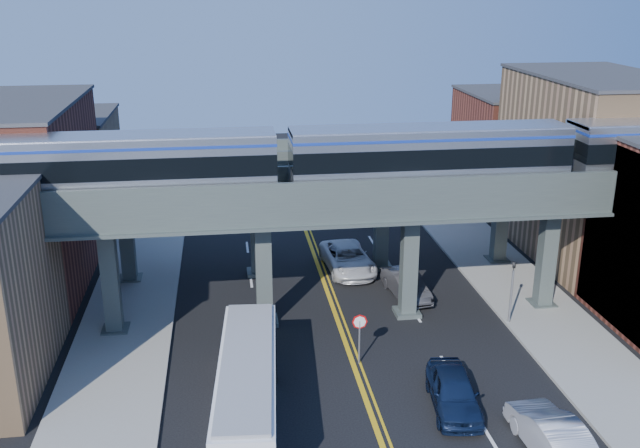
# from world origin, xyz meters

# --- Properties ---
(ground) EXTENTS (120.00, 120.00, 0.00)m
(ground) POSITION_xyz_m (0.00, 0.00, 0.00)
(ground) COLOR black
(ground) RESTS_ON ground
(sidewalk_west) EXTENTS (5.00, 70.00, 0.16)m
(sidewalk_west) POSITION_xyz_m (-11.50, 10.00, 0.08)
(sidewalk_west) COLOR gray
(sidewalk_west) RESTS_ON ground
(sidewalk_east) EXTENTS (5.00, 70.00, 0.16)m
(sidewalk_east) POSITION_xyz_m (11.50, 10.00, 0.08)
(sidewalk_east) COLOR gray
(sidewalk_east) RESTS_ON ground
(building_west_b) EXTENTS (8.00, 14.00, 11.00)m
(building_west_b) POSITION_xyz_m (-18.50, 16.00, 5.50)
(building_west_b) COLOR brown
(building_west_b) RESTS_ON ground
(building_west_c) EXTENTS (8.00, 10.00, 8.00)m
(building_west_c) POSITION_xyz_m (-18.50, 29.00, 4.00)
(building_west_c) COLOR #A27B53
(building_west_c) RESTS_ON ground
(building_east_b) EXTENTS (8.00, 14.00, 12.00)m
(building_east_b) POSITION_xyz_m (18.50, 16.00, 6.00)
(building_east_b) COLOR #A27B53
(building_east_b) RESTS_ON ground
(building_east_c) EXTENTS (8.00, 10.00, 9.00)m
(building_east_c) POSITION_xyz_m (18.50, 29.00, 4.50)
(building_east_c) COLOR brown
(building_east_c) RESTS_ON ground
(mural_panel) EXTENTS (0.10, 9.50, 9.50)m
(mural_panel) POSITION_xyz_m (14.55, 4.00, 4.75)
(mural_panel) COLOR teal
(mural_panel) RESTS_ON ground
(elevated_viaduct_near) EXTENTS (52.00, 3.60, 7.40)m
(elevated_viaduct_near) POSITION_xyz_m (0.00, 8.00, 6.47)
(elevated_viaduct_near) COLOR #434E4B
(elevated_viaduct_near) RESTS_ON ground
(elevated_viaduct_far) EXTENTS (52.00, 3.60, 7.40)m
(elevated_viaduct_far) POSITION_xyz_m (0.00, 15.00, 6.47)
(elevated_viaduct_far) COLOR #434E4B
(elevated_viaduct_far) RESTS_ON ground
(transit_train) EXTENTS (45.40, 2.84, 3.31)m
(transit_train) POSITION_xyz_m (4.83, 8.00, 9.19)
(transit_train) COLOR black
(transit_train) RESTS_ON elevated_viaduct_near
(stop_sign) EXTENTS (0.76, 0.09, 2.63)m
(stop_sign) POSITION_xyz_m (0.30, 3.00, 1.76)
(stop_sign) COLOR slate
(stop_sign) RESTS_ON ground
(traffic_signal) EXTENTS (0.15, 0.18, 4.10)m
(traffic_signal) POSITION_xyz_m (9.20, 6.00, 2.30)
(traffic_signal) COLOR slate
(traffic_signal) RESTS_ON ground
(transit_bus) EXTENTS (3.24, 11.15, 2.83)m
(transit_bus) POSITION_xyz_m (-5.27, -1.18, 1.45)
(transit_bus) COLOR white
(transit_bus) RESTS_ON ground
(car_lane_a) EXTENTS (2.54, 5.09, 1.66)m
(car_lane_a) POSITION_xyz_m (3.66, -1.40, 0.83)
(car_lane_a) COLOR #0F1B38
(car_lane_a) RESTS_ON ground
(car_lane_b) EXTENTS (2.22, 4.77, 1.51)m
(car_lane_b) POSITION_xyz_m (4.53, 10.36, 0.76)
(car_lane_b) COLOR #343437
(car_lane_b) RESTS_ON ground
(car_lane_c) EXTENTS (3.21, 6.15, 1.66)m
(car_lane_c) POSITION_xyz_m (1.80, 14.84, 0.83)
(car_lane_c) COLOR silver
(car_lane_c) RESTS_ON ground
(car_lane_d) EXTENTS (3.09, 6.51, 1.83)m
(car_lane_d) POSITION_xyz_m (4.88, 26.65, 0.92)
(car_lane_d) COLOR #B1B1B6
(car_lane_d) RESTS_ON ground
(car_parked_curb) EXTENTS (2.07, 5.22, 1.69)m
(car_parked_curb) POSITION_xyz_m (6.50, -5.00, 0.84)
(car_parked_curb) COLOR #B7B6BB
(car_parked_curb) RESTS_ON ground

